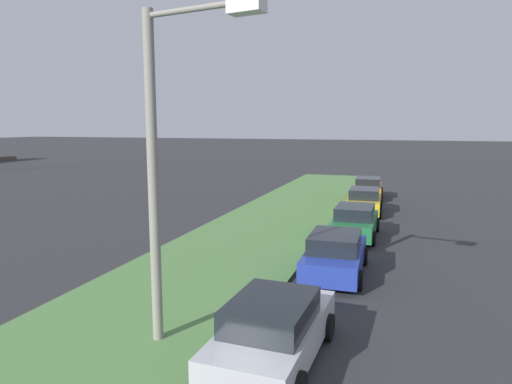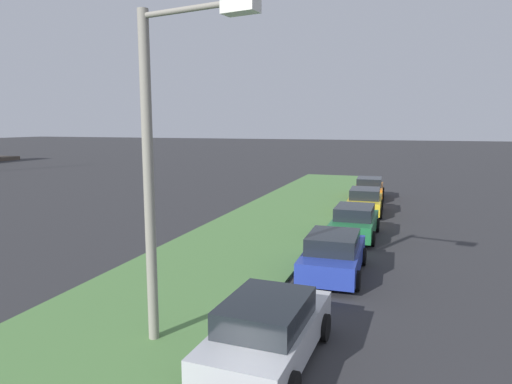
{
  "view_description": "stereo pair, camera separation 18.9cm",
  "coord_description": "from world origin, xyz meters",
  "px_view_note": "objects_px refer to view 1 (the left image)",
  "views": [
    {
      "loc": [
        -4.85,
        1.16,
        5.08
      ],
      "look_at": [
        16.35,
        8.11,
        1.75
      ],
      "focal_mm": 31.88,
      "sensor_mm": 36.0,
      "label": 1
    },
    {
      "loc": [
        -4.79,
        0.98,
        5.08
      ],
      "look_at": [
        16.35,
        8.11,
        1.75
      ],
      "focal_mm": 31.88,
      "sensor_mm": 36.0,
      "label": 2
    }
  ],
  "objects_px": {
    "parked_car_green": "(355,222)",
    "parked_car_orange": "(368,188)",
    "streetlight": "(165,156)",
    "parked_car_yellow": "(364,201)",
    "parked_car_blue": "(335,254)",
    "parked_car_silver": "(273,330)"
  },
  "relations": [
    {
      "from": "parked_car_orange",
      "to": "streetlight",
      "type": "xyz_separation_m",
      "value": [
        -23.15,
        2.62,
        3.67
      ]
    },
    {
      "from": "parked_car_blue",
      "to": "streetlight",
      "type": "xyz_separation_m",
      "value": [
        -6.3,
        2.85,
        3.67
      ]
    },
    {
      "from": "parked_car_silver",
      "to": "parked_car_orange",
      "type": "height_order",
      "value": "same"
    },
    {
      "from": "parked_car_green",
      "to": "parked_car_orange",
      "type": "xyz_separation_m",
      "value": [
        11.34,
        0.31,
        0.0
      ]
    },
    {
      "from": "parked_car_silver",
      "to": "parked_car_blue",
      "type": "height_order",
      "value": "same"
    },
    {
      "from": "parked_car_silver",
      "to": "streetlight",
      "type": "relative_size",
      "value": 0.58
    },
    {
      "from": "parked_car_silver",
      "to": "parked_car_yellow",
      "type": "relative_size",
      "value": 1.0
    },
    {
      "from": "parked_car_silver",
      "to": "parked_car_yellow",
      "type": "height_order",
      "value": "same"
    },
    {
      "from": "parked_car_green",
      "to": "parked_car_yellow",
      "type": "distance_m",
      "value": 5.82
    },
    {
      "from": "parked_car_blue",
      "to": "parked_car_yellow",
      "type": "distance_m",
      "value": 11.33
    },
    {
      "from": "parked_car_blue",
      "to": "parked_car_yellow",
      "type": "bearing_deg",
      "value": -1.34
    },
    {
      "from": "parked_car_silver",
      "to": "parked_car_yellow",
      "type": "distance_m",
      "value": 17.54
    },
    {
      "from": "parked_car_green",
      "to": "parked_car_yellow",
      "type": "xyz_separation_m",
      "value": [
        5.82,
        0.09,
        0.0
      ]
    },
    {
      "from": "parked_car_orange",
      "to": "parked_car_blue",
      "type": "bearing_deg",
      "value": 178.08
    },
    {
      "from": "streetlight",
      "to": "parked_car_orange",
      "type": "bearing_deg",
      "value": -6.46
    },
    {
      "from": "streetlight",
      "to": "parked_car_yellow",
      "type": "bearing_deg",
      "value": -9.17
    },
    {
      "from": "parked_car_yellow",
      "to": "streetlight",
      "type": "bearing_deg",
      "value": 168.76
    },
    {
      "from": "parked_car_yellow",
      "to": "parked_car_blue",
      "type": "bearing_deg",
      "value": 177.95
    },
    {
      "from": "parked_car_silver",
      "to": "streetlight",
      "type": "bearing_deg",
      "value": 94.42
    },
    {
      "from": "parked_car_green",
      "to": "streetlight",
      "type": "distance_m",
      "value": 12.7
    },
    {
      "from": "parked_car_silver",
      "to": "parked_car_blue",
      "type": "relative_size",
      "value": 1.01
    },
    {
      "from": "streetlight",
      "to": "parked_car_silver",
      "type": "bearing_deg",
      "value": -87.93
    }
  ]
}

